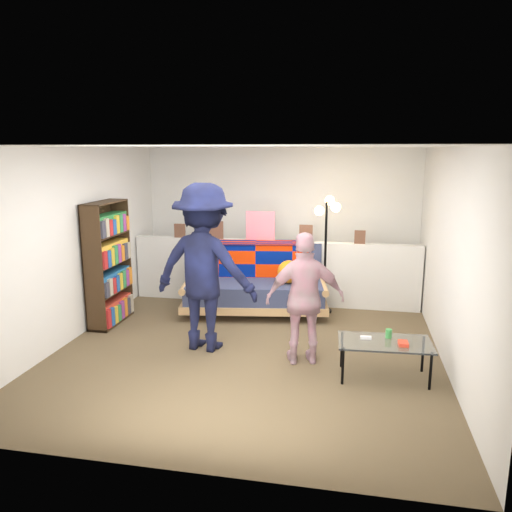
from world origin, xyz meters
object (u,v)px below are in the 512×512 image
(futon_sofa, at_px, (256,285))
(floor_lamp, at_px, (327,231))
(bookshelf, at_px, (108,267))
(person_right, at_px, (305,299))
(coffee_table, at_px, (385,344))
(person_left, at_px, (205,268))

(futon_sofa, relative_size, floor_lamp, 1.29)
(bookshelf, relative_size, person_right, 1.13)
(bookshelf, height_order, floor_lamp, floor_lamp)
(bookshelf, bearing_deg, floor_lamp, 20.15)
(futon_sofa, relative_size, coffee_table, 2.23)
(person_left, bearing_deg, bookshelf, -12.08)
(person_right, bearing_deg, bookshelf, -30.35)
(coffee_table, bearing_deg, person_right, 164.36)
(person_left, height_order, person_right, person_left)
(bookshelf, bearing_deg, person_right, -16.37)
(futon_sofa, relative_size, bookshelf, 1.31)
(coffee_table, distance_m, floor_lamp, 2.40)
(futon_sofa, bearing_deg, bookshelf, -156.12)
(person_right, bearing_deg, futon_sofa, -76.15)
(coffee_table, bearing_deg, person_left, 167.82)
(bookshelf, distance_m, person_left, 1.69)
(futon_sofa, bearing_deg, person_left, -103.25)
(futon_sofa, bearing_deg, coffee_table, -47.44)
(person_left, bearing_deg, person_right, 179.60)
(coffee_table, height_order, person_right, person_right)
(coffee_table, bearing_deg, bookshelf, 163.80)
(coffee_table, xyz_separation_m, person_left, (-2.09, 0.45, 0.62))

